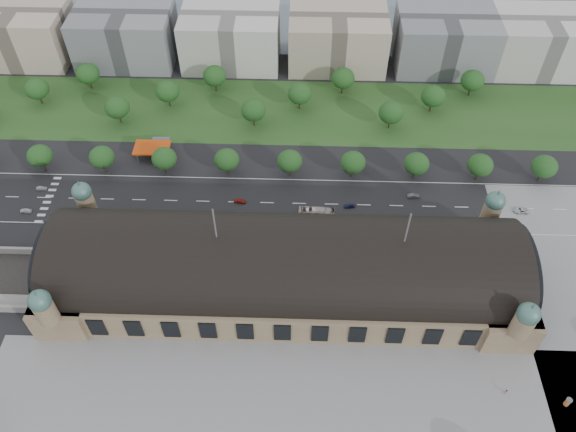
{
  "coord_description": "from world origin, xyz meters",
  "views": [
    {
      "loc": [
        4.27,
        -104.31,
        152.39
      ],
      "look_at": [
        0.4,
        19.14,
        14.0
      ],
      "focal_mm": 35.0,
      "sensor_mm": 36.0,
      "label": 1
    }
  ],
  "objects_px": {
    "parked_car_0": "(61,232)",
    "bus_mid": "(317,213)",
    "parked_car_3": "(131,233)",
    "parked_car_4": "(173,234)",
    "traffic_car_1": "(42,188)",
    "parked_car_1": "(130,233)",
    "parked_car_2": "(85,232)",
    "parked_car_6": "(161,227)",
    "advertising_column": "(568,402)",
    "traffic_car_4": "(349,206)",
    "pedestrian_0": "(506,392)",
    "parked_car_5": "(197,226)",
    "traffic_car_2": "(111,218)",
    "traffic_car_3": "(240,201)",
    "bus_east": "(350,221)",
    "traffic_car_6": "(521,211)",
    "petrol_station": "(157,146)",
    "traffic_car_0": "(26,211)",
    "bus_west": "(235,222)",
    "traffic_car_5": "(414,196)"
  },
  "relations": [
    {
      "from": "traffic_car_2",
      "to": "traffic_car_4",
      "type": "relative_size",
      "value": 1.37
    },
    {
      "from": "traffic_car_6",
      "to": "bus_west",
      "type": "height_order",
      "value": "bus_west"
    },
    {
      "from": "traffic_car_2",
      "to": "bus_mid",
      "type": "distance_m",
      "value": 74.29
    },
    {
      "from": "parked_car_0",
      "to": "petrol_station",
      "type": "bearing_deg",
      "value": 120.63
    },
    {
      "from": "traffic_car_3",
      "to": "bus_east",
      "type": "height_order",
      "value": "bus_east"
    },
    {
      "from": "traffic_car_3",
      "to": "bus_west",
      "type": "distance_m",
      "value": 11.0
    },
    {
      "from": "petrol_station",
      "to": "traffic_car_5",
      "type": "height_order",
      "value": "petrol_station"
    },
    {
      "from": "petrol_station",
      "to": "parked_car_2",
      "type": "height_order",
      "value": "petrol_station"
    },
    {
      "from": "parked_car_5",
      "to": "bus_mid",
      "type": "bearing_deg",
      "value": 74.17
    },
    {
      "from": "traffic_car_6",
      "to": "pedestrian_0",
      "type": "distance_m",
      "value": 73.46
    },
    {
      "from": "parked_car_3",
      "to": "parked_car_4",
      "type": "height_order",
      "value": "parked_car_4"
    },
    {
      "from": "traffic_car_1",
      "to": "traffic_car_5",
      "type": "relative_size",
      "value": 0.86
    },
    {
      "from": "parked_car_0",
      "to": "parked_car_5",
      "type": "bearing_deg",
      "value": 65.95
    },
    {
      "from": "bus_mid",
      "to": "parked_car_3",
      "type": "bearing_deg",
      "value": 102.24
    },
    {
      "from": "bus_mid",
      "to": "traffic_car_4",
      "type": "bearing_deg",
      "value": -65.83
    },
    {
      "from": "traffic_car_3",
      "to": "pedestrian_0",
      "type": "distance_m",
      "value": 108.95
    },
    {
      "from": "petrol_station",
      "to": "parked_car_3",
      "type": "xyz_separation_m",
      "value": [
        -1.2,
        -44.28,
        -2.18
      ]
    },
    {
      "from": "parked_car_0",
      "to": "parked_car_3",
      "type": "relative_size",
      "value": 0.94
    },
    {
      "from": "parked_car_0",
      "to": "bus_mid",
      "type": "xyz_separation_m",
      "value": [
        90.34,
        11.0,
        1.13
      ]
    },
    {
      "from": "petrol_station",
      "to": "parked_car_5",
      "type": "bearing_deg",
      "value": -61.95
    },
    {
      "from": "traffic_car_1",
      "to": "parked_car_0",
      "type": "height_order",
      "value": "parked_car_0"
    },
    {
      "from": "parked_car_4",
      "to": "bus_east",
      "type": "xyz_separation_m",
      "value": [
        62.46,
        7.58,
        0.78
      ]
    },
    {
      "from": "parked_car_6",
      "to": "traffic_car_2",
      "type": "bearing_deg",
      "value": -139.96
    },
    {
      "from": "bus_mid",
      "to": "advertising_column",
      "type": "relative_size",
      "value": 4.1
    },
    {
      "from": "advertising_column",
      "to": "traffic_car_5",
      "type": "bearing_deg",
      "value": 112.72
    },
    {
      "from": "parked_car_6",
      "to": "advertising_column",
      "type": "height_order",
      "value": "advertising_column"
    },
    {
      "from": "parked_car_2",
      "to": "parked_car_5",
      "type": "bearing_deg",
      "value": 71.97
    },
    {
      "from": "traffic_car_2",
      "to": "parked_car_0",
      "type": "height_order",
      "value": "traffic_car_2"
    },
    {
      "from": "traffic_car_2",
      "to": "petrol_station",
      "type": "bearing_deg",
      "value": 165.03
    },
    {
      "from": "bus_mid",
      "to": "advertising_column",
      "type": "xyz_separation_m",
      "value": [
        69.66,
        -68.77,
        -0.17
      ]
    },
    {
      "from": "traffic_car_1",
      "to": "traffic_car_4",
      "type": "xyz_separation_m",
      "value": [
        116.49,
        -5.43,
        0.04
      ]
    },
    {
      "from": "parked_car_6",
      "to": "advertising_column",
      "type": "bearing_deg",
      "value": 24.79
    },
    {
      "from": "parked_car_2",
      "to": "parked_car_4",
      "type": "height_order",
      "value": "parked_car_4"
    },
    {
      "from": "parked_car_4",
      "to": "parked_car_1",
      "type": "bearing_deg",
      "value": -122.6
    },
    {
      "from": "parked_car_6",
      "to": "bus_west",
      "type": "bearing_deg",
      "value": 56.46
    },
    {
      "from": "parked_car_3",
      "to": "parked_car_4",
      "type": "xyz_separation_m",
      "value": [
        15.01,
        0.0,
        0.06
      ]
    },
    {
      "from": "traffic_car_1",
      "to": "bus_east",
      "type": "distance_m",
      "value": 117.18
    },
    {
      "from": "parked_car_5",
      "to": "pedestrian_0",
      "type": "distance_m",
      "value": 112.88
    },
    {
      "from": "traffic_car_1",
      "to": "traffic_car_4",
      "type": "distance_m",
      "value": 116.62
    },
    {
      "from": "parked_car_3",
      "to": "parked_car_2",
      "type": "bearing_deg",
      "value": -117.57
    },
    {
      "from": "parked_car_4",
      "to": "traffic_car_4",
      "type": "bearing_deg",
      "value": 71.54
    },
    {
      "from": "advertising_column",
      "to": "parked_car_5",
      "type": "bearing_deg",
      "value": 151.22
    },
    {
      "from": "parked_car_5",
      "to": "bus_east",
      "type": "height_order",
      "value": "bus_east"
    },
    {
      "from": "petrol_station",
      "to": "parked_car_6",
      "type": "xyz_separation_m",
      "value": [
        8.83,
        -40.84,
        -2.22
      ]
    },
    {
      "from": "traffic_car_2",
      "to": "traffic_car_6",
      "type": "height_order",
      "value": "traffic_car_2"
    },
    {
      "from": "traffic_car_4",
      "to": "bus_west",
      "type": "xyz_separation_m",
      "value": [
        -41.44,
        -9.77,
        0.8
      ]
    },
    {
      "from": "parked_car_2",
      "to": "parked_car_4",
      "type": "bearing_deg",
      "value": 66.1
    },
    {
      "from": "traffic_car_0",
      "to": "parked_car_5",
      "type": "relative_size",
      "value": 0.88
    },
    {
      "from": "traffic_car_1",
      "to": "parked_car_2",
      "type": "distance_m",
      "value": 31.05
    },
    {
      "from": "pedestrian_0",
      "to": "parked_car_6",
      "type": "bearing_deg",
      "value": 164.4
    }
  ]
}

